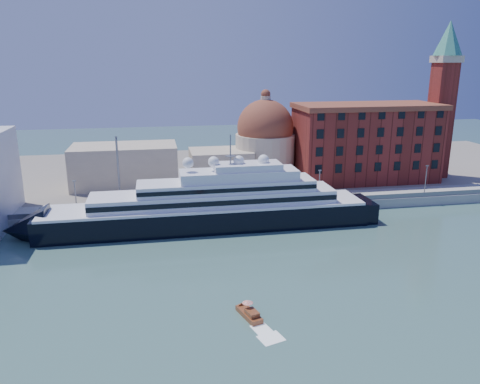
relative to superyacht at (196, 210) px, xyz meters
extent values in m
plane|color=#345B5B|center=(2.48, -23.00, -4.37)|extent=(400.00, 400.00, 0.00)
cube|color=gray|center=(2.48, 11.00, -3.12)|extent=(180.00, 10.00, 2.50)
cube|color=slate|center=(2.48, 52.00, -3.37)|extent=(260.00, 72.00, 2.00)
cube|color=slate|center=(2.48, 6.50, -1.27)|extent=(180.00, 0.10, 1.20)
cube|color=black|center=(2.31, 0.00, -2.25)|extent=(75.09, 11.55, 6.26)
cone|color=black|center=(-37.17, 0.00, -2.25)|extent=(9.63, 11.55, 11.55)
cube|color=black|center=(39.85, 0.00, -2.44)|extent=(5.78, 10.59, 5.78)
cube|color=white|center=(2.31, 0.00, 1.12)|extent=(73.17, 11.74, 0.58)
cube|color=white|center=(4.23, 0.00, 2.85)|extent=(55.84, 9.63, 2.89)
cube|color=black|center=(4.23, -4.81, 2.85)|extent=(55.84, 0.15, 1.16)
cube|color=white|center=(7.12, 0.00, 5.55)|extent=(40.43, 8.66, 2.50)
cube|color=white|center=(10.01, 0.00, 7.95)|extent=(26.96, 7.70, 2.31)
cube|color=white|center=(11.93, 0.00, 9.88)|extent=(15.40, 6.74, 1.54)
cylinder|color=slate|center=(8.08, 0.00, 13.92)|extent=(0.29, 0.29, 6.74)
sphere|color=white|center=(-1.55, 0.00, 11.23)|extent=(2.50, 2.50, 2.50)
sphere|color=white|center=(4.23, 0.00, 11.23)|extent=(2.50, 2.50, 2.50)
sphere|color=white|center=(10.01, 0.00, 11.23)|extent=(2.50, 2.50, 2.50)
sphere|color=white|center=(15.78, 0.00, 11.23)|extent=(2.50, 2.50, 2.50)
cube|color=brown|center=(4.23, -40.49, -4.04)|extent=(3.41, 5.87, 0.93)
cube|color=brown|center=(4.50, -41.37, -3.26)|extent=(2.10, 2.65, 0.74)
cylinder|color=slate|center=(4.09, -40.04, -2.88)|extent=(0.06, 0.06, 1.48)
cone|color=red|center=(4.09, -40.04, -2.05)|extent=(1.67, 1.67, 0.37)
cube|color=maroon|center=(54.48, 29.00, 8.63)|extent=(42.00, 18.00, 22.00)
cube|color=brown|center=(54.48, 29.00, 20.13)|extent=(43.00, 19.00, 1.50)
cube|color=maroon|center=(78.48, 29.00, 15.13)|extent=(6.00, 6.00, 35.00)
cube|color=beige|center=(78.48, 29.00, 33.63)|extent=(7.00, 7.00, 2.00)
cone|color=teal|center=(78.48, 29.00, 39.63)|extent=(8.40, 8.40, 10.00)
cylinder|color=beige|center=(24.48, 35.00, 4.63)|extent=(18.00, 18.00, 14.00)
sphere|color=brown|center=(24.48, 35.00, 13.63)|extent=(17.00, 17.00, 17.00)
cylinder|color=beige|center=(24.48, 35.00, 21.63)|extent=(3.00, 3.00, 3.00)
cube|color=beige|center=(10.48, 33.00, 2.63)|extent=(18.00, 14.00, 10.00)
cube|color=beige|center=(-17.52, 35.00, 3.63)|extent=(30.00, 16.00, 12.00)
cylinder|color=slate|center=(-27.52, 8.00, 2.13)|extent=(0.24, 0.24, 8.00)
cube|color=slate|center=(-27.52, 8.00, 6.23)|extent=(0.80, 0.30, 0.25)
cylinder|color=slate|center=(2.48, 8.00, 2.13)|extent=(0.24, 0.24, 8.00)
cube|color=slate|center=(2.48, 8.00, 6.23)|extent=(0.80, 0.30, 0.25)
cylinder|color=slate|center=(32.48, 8.00, 2.13)|extent=(0.24, 0.24, 8.00)
cube|color=slate|center=(32.48, 8.00, 6.23)|extent=(0.80, 0.30, 0.25)
cylinder|color=slate|center=(62.48, 8.00, 2.13)|extent=(0.24, 0.24, 8.00)
cube|color=slate|center=(62.48, 8.00, 6.23)|extent=(0.80, 0.30, 0.25)
cylinder|color=slate|center=(-17.52, 10.00, 7.13)|extent=(0.50, 0.50, 18.00)
camera|label=1|loc=(-8.59, -102.52, 33.25)|focal=35.00mm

